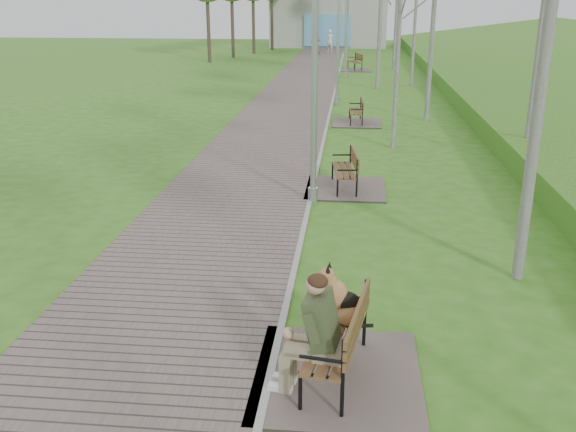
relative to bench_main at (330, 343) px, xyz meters
name	(u,v)px	position (x,y,z in m)	size (l,w,h in m)	color
ground	(284,317)	(-0.72, 1.51, -0.50)	(120.00, 120.00, 0.00)	#336C17
walkway	(296,95)	(-2.47, 23.01, -0.48)	(3.50, 67.00, 0.04)	#665752
kerb	(334,95)	(-0.72, 23.01, -0.47)	(0.10, 67.00, 0.05)	#999993
building_north	(329,23)	(-2.22, 52.48, 1.50)	(10.00, 5.20, 4.00)	#9E9E99
bench_main	(330,343)	(0.00, 0.00, 0.00)	(2.01, 2.24, 1.76)	#665752
bench_second	(344,181)	(0.03, 8.07, -0.28)	(1.87, 2.08, 1.15)	#665752
bench_third	(356,118)	(0.29, 16.39, -0.30)	(1.73, 1.93, 1.06)	#665752
bench_far	(355,66)	(0.20, 33.65, -0.27)	(1.98, 2.20, 1.22)	#665752
lamp_post_near	(315,79)	(-0.65, 6.99, 2.22)	(0.23, 0.23, 5.82)	#9FA2A7
lamp_post_second	(338,40)	(-0.52, 20.58, 2.14)	(0.22, 0.22, 5.65)	#9FA2A7
lamp_post_third	(347,35)	(-0.28, 29.72, 1.83)	(0.19, 0.19, 4.99)	#9FA2A7
lamp_post_far	(346,20)	(-0.59, 44.60, 2.06)	(0.21, 0.21, 5.48)	#9FA2A7
pedestrian_near	(330,41)	(-1.83, 46.01, 0.40)	(0.65, 0.43, 1.79)	silver
pedestrian_far	(316,42)	(-2.85, 44.24, 0.40)	(0.87, 0.68, 1.80)	gray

